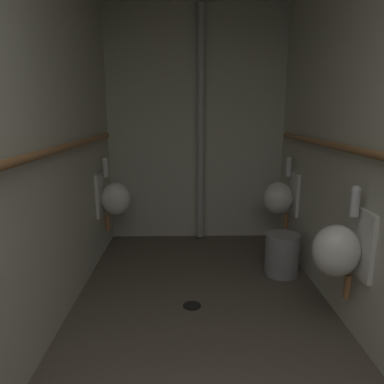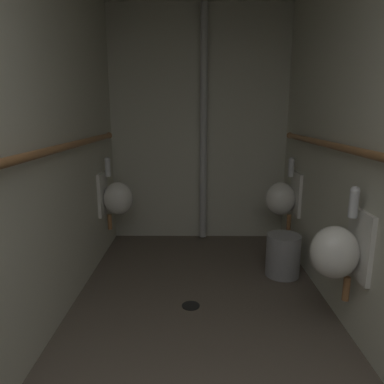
{
  "view_description": "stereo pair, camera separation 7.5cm",
  "coord_description": "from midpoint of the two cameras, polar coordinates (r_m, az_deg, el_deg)",
  "views": [
    {
      "loc": [
        -0.12,
        -0.02,
        1.46
      ],
      "look_at": [
        -0.07,
        2.78,
        0.83
      ],
      "focal_mm": 32.63,
      "sensor_mm": 36.0,
      "label": 1
    },
    {
      "loc": [
        -0.05,
        -0.02,
        1.46
      ],
      "look_at": [
        -0.07,
        2.78,
        0.83
      ],
      "focal_mm": 32.63,
      "sensor_mm": 36.0,
      "label": 2
    }
  ],
  "objects": [
    {
      "name": "floor_drain",
      "position": [
        2.84,
        -0.8,
        -18.05
      ],
      "size": [
        0.14,
        0.14,
        0.01
      ],
      "primitive_type": "cylinder",
      "color": "black",
      "rests_on": "ground"
    },
    {
      "name": "wall_left",
      "position": [
        2.23,
        -26.38,
        7.39
      ],
      "size": [
        0.06,
        4.12,
        2.6
      ],
      "primitive_type": "cube",
      "color": "beige",
      "rests_on": "ground"
    },
    {
      "name": "floor",
      "position": [
        2.52,
        1.16,
        -23.84
      ],
      "size": [
        2.12,
        4.12,
        0.08
      ],
      "primitive_type": "cube",
      "color": "brown",
      "rests_on": "ground"
    },
    {
      "name": "urinal_right_far",
      "position": [
        3.69,
        13.67,
        -0.8
      ],
      "size": [
        0.32,
        0.3,
        0.76
      ],
      "color": "silver"
    },
    {
      "name": "wall_right",
      "position": [
        2.31,
        28.04,
        7.36
      ],
      "size": [
        0.06,
        4.12,
        2.6
      ],
      "primitive_type": "cube",
      "color": "beige",
      "rests_on": "ground"
    },
    {
      "name": "waste_bin",
      "position": [
        3.35,
        13.84,
        -9.85
      ],
      "size": [
        0.31,
        0.31,
        0.39
      ],
      "primitive_type": "cylinder",
      "color": "gray",
      "rests_on": "ground"
    },
    {
      "name": "supply_pipe_right",
      "position": [
        2.26,
        26.09,
        5.7
      ],
      "size": [
        0.06,
        3.4,
        0.06
      ],
      "color": "#936038"
    },
    {
      "name": "urinal_left_mid",
      "position": [
        3.64,
        -13.25,
        -0.94
      ],
      "size": [
        0.32,
        0.3,
        0.76
      ],
      "color": "silver"
    },
    {
      "name": "supply_pipe_left",
      "position": [
        2.21,
        -24.01,
        5.77
      ],
      "size": [
        0.06,
        3.34,
        0.06
      ],
      "color": "#936038"
    },
    {
      "name": "urinal_right_mid",
      "position": [
        2.41,
        22.12,
        -8.65
      ],
      "size": [
        0.32,
        0.3,
        0.76
      ],
      "color": "silver"
    },
    {
      "name": "wall_back",
      "position": [
        4.05,
        0.1,
        10.54
      ],
      "size": [
        2.12,
        0.06,
        2.6
      ],
      "primitive_type": "cube",
      "color": "beige",
      "rests_on": "ground"
    },
    {
      "name": "standpipe_back_wall",
      "position": [
        3.94,
        0.88,
        10.48
      ],
      "size": [
        0.08,
        0.08,
        2.55
      ],
      "primitive_type": "cylinder",
      "color": "#B2B2B2",
      "rests_on": "ground"
    }
  ]
}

